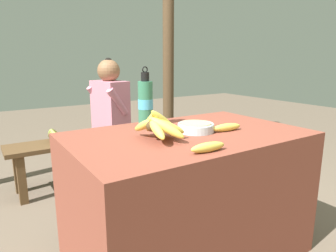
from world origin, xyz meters
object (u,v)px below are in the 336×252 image
(water_bottle, at_px, (145,103))
(seated_vendor, at_px, (106,112))
(wooden_bench, at_px, (104,143))
(banana_bunch_green, at_px, (56,135))
(support_post_far, at_px, (168,32))
(banana_bunch_ripe, at_px, (159,125))
(loose_banana_front, at_px, (208,147))
(loose_banana_side, at_px, (227,127))
(serving_bowl, at_px, (196,127))

(water_bottle, height_order, seated_vendor, seated_vendor)
(wooden_bench, distance_m, seated_vendor, 0.29)
(banana_bunch_green, bearing_deg, support_post_far, 17.40)
(banana_bunch_ripe, xyz_separation_m, loose_banana_front, (0.07, -0.28, -0.05))
(water_bottle, distance_m, seated_vendor, 1.01)
(loose_banana_front, relative_size, banana_bunch_green, 0.60)
(banana_bunch_ripe, height_order, loose_banana_side, banana_bunch_ripe)
(serving_bowl, distance_m, wooden_bench, 1.35)
(serving_bowl, distance_m, banana_bunch_green, 1.40)
(loose_banana_front, height_order, loose_banana_side, same)
(water_bottle, relative_size, support_post_far, 0.12)
(banana_bunch_ripe, xyz_separation_m, banana_bunch_green, (-0.20, 1.33, -0.31))
(seated_vendor, relative_size, support_post_far, 0.40)
(loose_banana_front, xyz_separation_m, loose_banana_side, (0.33, 0.23, 0.00))
(banana_bunch_ripe, bearing_deg, serving_bowl, 7.78)
(serving_bowl, relative_size, loose_banana_front, 1.13)
(wooden_bench, xyz_separation_m, seated_vendor, (0.02, -0.04, 0.29))
(banana_bunch_green, bearing_deg, loose_banana_front, -80.32)
(water_bottle, distance_m, wooden_bench, 1.14)
(wooden_bench, height_order, support_post_far, support_post_far)
(banana_bunch_ripe, xyz_separation_m, seated_vendor, (0.23, 1.29, -0.15))
(banana_bunch_ripe, relative_size, loose_banana_front, 1.74)
(serving_bowl, relative_size, water_bottle, 0.57)
(banana_bunch_ripe, distance_m, water_bottle, 0.33)
(seated_vendor, distance_m, banana_bunch_green, 0.47)
(banana_bunch_ripe, height_order, loose_banana_front, banana_bunch_ripe)
(water_bottle, relative_size, seated_vendor, 0.31)
(banana_bunch_ripe, distance_m, loose_banana_side, 0.41)
(loose_banana_front, height_order, banana_bunch_green, loose_banana_front)
(banana_bunch_ripe, xyz_separation_m, water_bottle, (0.10, 0.31, 0.07))
(loose_banana_side, bearing_deg, seated_vendor, 97.19)
(support_post_far, bearing_deg, banana_bunch_ripe, -124.29)
(water_bottle, bearing_deg, serving_bowl, -59.83)
(loose_banana_front, xyz_separation_m, banana_bunch_green, (-0.27, 1.61, -0.26))
(loose_banana_front, height_order, wooden_bench, loose_banana_front)
(seated_vendor, relative_size, banana_bunch_green, 3.84)
(banana_bunch_ripe, relative_size, support_post_far, 0.11)
(water_bottle, xyz_separation_m, support_post_far, (1.12, 1.47, 0.54))
(water_bottle, relative_size, banana_bunch_green, 1.19)
(wooden_bench, xyz_separation_m, banana_bunch_green, (-0.42, 0.00, 0.13))
(banana_bunch_ripe, distance_m, support_post_far, 2.23)
(wooden_bench, height_order, seated_vendor, seated_vendor)
(serving_bowl, height_order, water_bottle, water_bottle)
(loose_banana_front, bearing_deg, banana_bunch_ripe, 104.71)
(water_bottle, height_order, wooden_bench, water_bottle)
(seated_vendor, bearing_deg, banana_bunch_green, -16.45)
(wooden_bench, xyz_separation_m, support_post_far, (1.00, 0.44, 1.04))
(serving_bowl, distance_m, loose_banana_front, 0.36)
(serving_bowl, bearing_deg, support_post_far, 61.23)
(water_bottle, xyz_separation_m, seated_vendor, (0.14, 0.98, -0.21))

